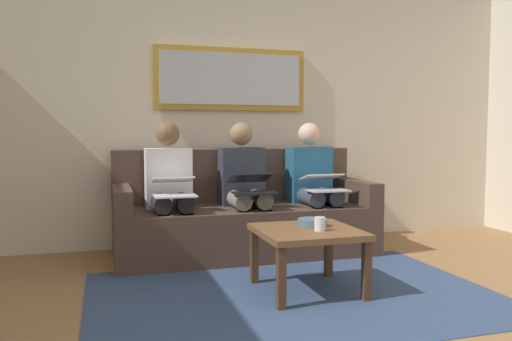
{
  "coord_description": "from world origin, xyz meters",
  "views": [
    {
      "loc": [
        1.16,
        2.18,
        1.05
      ],
      "look_at": [
        0.0,
        -1.7,
        0.75
      ],
      "focal_mm": 35.89,
      "sensor_mm": 36.0,
      "label": 1
    }
  ],
  "objects": [
    {
      "name": "wall_rear",
      "position": [
        0.0,
        -2.6,
        1.3
      ],
      "size": [
        6.0,
        0.12,
        2.6
      ],
      "primitive_type": "cube",
      "color": "beige",
      "rests_on": "ground_plane"
    },
    {
      "name": "area_rug",
      "position": [
        0.0,
        -0.85,
        0.0
      ],
      "size": [
        2.6,
        1.8,
        0.01
      ],
      "primitive_type": "cube",
      "color": "#33476B",
      "rests_on": "ground_plane"
    },
    {
      "name": "couch",
      "position": [
        0.0,
        -2.12,
        0.31
      ],
      "size": [
        2.2,
        0.9,
        0.9
      ],
      "color": "#4C382D",
      "rests_on": "ground_plane"
    },
    {
      "name": "framed_mirror",
      "position": [
        0.0,
        -2.51,
        1.55
      ],
      "size": [
        1.44,
        0.05,
        0.58
      ],
      "color": "#B7892D"
    },
    {
      "name": "coffee_table",
      "position": [
        -0.11,
        -0.9,
        0.36
      ],
      "size": [
        0.64,
        0.64,
        0.42
      ],
      "color": "brown",
      "rests_on": "ground_plane"
    },
    {
      "name": "cup",
      "position": [
        -0.16,
        -0.81,
        0.47
      ],
      "size": [
        0.07,
        0.07,
        0.09
      ],
      "primitive_type": "cylinder",
      "color": "silver",
      "rests_on": "coffee_table"
    },
    {
      "name": "bowl",
      "position": [
        -0.18,
        -0.98,
        0.45
      ],
      "size": [
        0.2,
        0.2,
        0.05
      ],
      "primitive_type": "cylinder",
      "color": "slate",
      "rests_on": "coffee_table"
    },
    {
      "name": "person_left",
      "position": [
        -0.64,
        -2.05,
        0.61
      ],
      "size": [
        0.38,
        0.58,
        1.14
      ],
      "color": "#235B84",
      "rests_on": "couch"
    },
    {
      "name": "laptop_silver",
      "position": [
        -0.64,
        -1.8,
        0.63
      ],
      "size": [
        0.34,
        0.33,
        0.14
      ],
      "color": "silver"
    },
    {
      "name": "person_middle",
      "position": [
        0.0,
        -2.05,
        0.61
      ],
      "size": [
        0.38,
        0.58,
        1.14
      ],
      "color": "#2D3342",
      "rests_on": "couch"
    },
    {
      "name": "laptop_black",
      "position": [
        0.0,
        -1.81,
        0.63
      ],
      "size": [
        0.34,
        0.37,
        0.16
      ],
      "color": "black"
    },
    {
      "name": "person_right",
      "position": [
        0.64,
        -2.05,
        0.61
      ],
      "size": [
        0.38,
        0.58,
        1.14
      ],
      "color": "silver",
      "rests_on": "couch"
    },
    {
      "name": "laptop_white",
      "position": [
        0.64,
        -1.81,
        0.63
      ],
      "size": [
        0.32,
        0.36,
        0.15
      ],
      "color": "white"
    }
  ]
}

